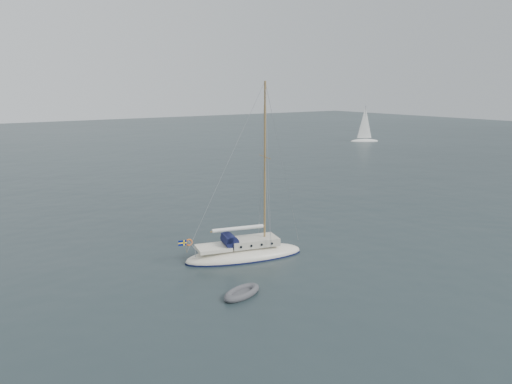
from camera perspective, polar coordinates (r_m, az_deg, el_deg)
ground at (r=32.24m, az=-0.40°, el=-9.28°), size 300.00×300.00×0.00m
sailboat at (r=34.77m, az=-1.32°, el=-6.00°), size 8.85×2.65×12.61m
dinghy at (r=29.01m, az=-1.63°, el=-11.43°), size 2.78×1.26×0.40m
distant_yacht_b at (r=109.06m, az=12.33°, el=7.47°), size 6.13×3.27×8.12m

